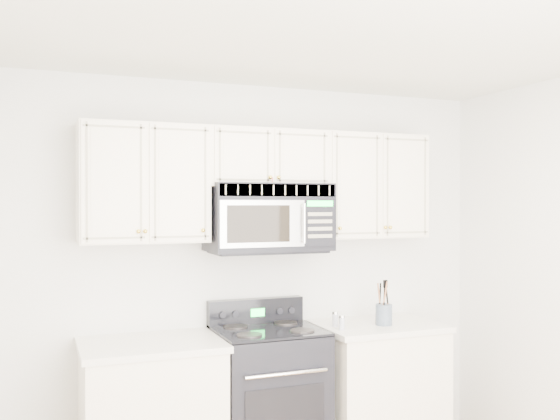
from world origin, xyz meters
TOP-DOWN VIEW (x-y plane):
  - room at (0.00, 0.00)m, footprint 3.51×3.51m
  - base_cabinet_right at (0.80, 1.44)m, footprint 0.86×0.65m
  - range at (-0.02, 1.46)m, footprint 0.69×0.63m
  - upper_cabinets at (-0.00, 1.58)m, footprint 2.44×0.37m
  - microwave at (0.01, 1.54)m, footprint 0.82×0.46m
  - utensil_crock at (0.81, 1.36)m, footprint 0.12×0.12m
  - shaker_salt at (0.45, 1.32)m, footprint 0.04×0.04m
  - shaker_pepper at (0.46, 1.44)m, footprint 0.04×0.04m

SIDE VIEW (x-z plane):
  - base_cabinet_right at x=0.80m, z-range -0.03..0.89m
  - range at x=-0.02m, z-range -0.07..1.03m
  - shaker_salt at x=0.45m, z-range 0.92..1.02m
  - shaker_pepper at x=0.46m, z-range 0.92..1.02m
  - utensil_crock at x=0.81m, z-range 0.85..1.16m
  - room at x=0.00m, z-range 0.00..2.60m
  - microwave at x=0.01m, z-range 1.45..1.90m
  - upper_cabinets at x=0.00m, z-range 1.56..2.31m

